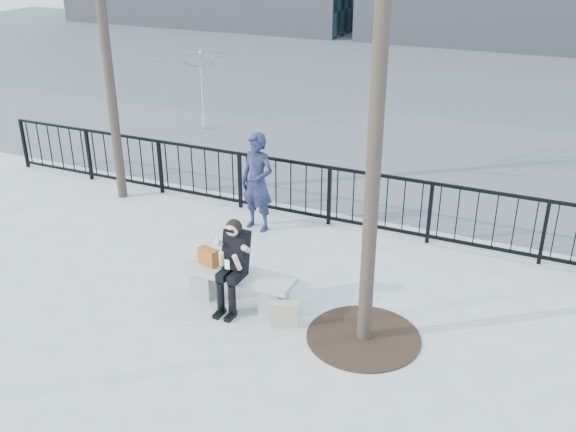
% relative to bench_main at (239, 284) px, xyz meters
% --- Properties ---
extents(ground, '(120.00, 120.00, 0.00)m').
position_rel_bench_main_xyz_m(ground, '(0.00, 0.00, -0.30)').
color(ground, gray).
rests_on(ground, ground).
extents(street_surface, '(60.00, 23.00, 0.01)m').
position_rel_bench_main_xyz_m(street_surface, '(0.00, 15.00, -0.30)').
color(street_surface, '#474747').
rests_on(street_surface, ground).
extents(railing, '(14.00, 0.06, 1.10)m').
position_rel_bench_main_xyz_m(railing, '(0.00, 3.00, 0.25)').
color(railing, black).
rests_on(railing, ground).
extents(tree_grate, '(1.50, 1.50, 0.02)m').
position_rel_bench_main_xyz_m(tree_grate, '(1.90, -0.10, -0.29)').
color(tree_grate, black).
rests_on(tree_grate, ground).
extents(bench_main, '(1.65, 0.46, 0.49)m').
position_rel_bench_main_xyz_m(bench_main, '(0.00, 0.00, 0.00)').
color(bench_main, gray).
rests_on(bench_main, ground).
extents(seated_woman, '(0.50, 0.64, 1.34)m').
position_rel_bench_main_xyz_m(seated_woman, '(0.00, -0.16, 0.37)').
color(seated_woman, black).
rests_on(seated_woman, ground).
extents(handbag, '(0.33, 0.22, 0.25)m').
position_rel_bench_main_xyz_m(handbag, '(-0.49, 0.02, 0.31)').
color(handbag, '#A44614').
rests_on(handbag, bench_main).
extents(shopping_bag, '(0.41, 0.28, 0.36)m').
position_rel_bench_main_xyz_m(shopping_bag, '(0.84, -0.27, -0.12)').
color(shopping_bag, '#D1B294').
rests_on(shopping_bag, ground).
extents(standing_man, '(0.70, 0.52, 1.75)m').
position_rel_bench_main_xyz_m(standing_man, '(-0.87, 2.31, 0.58)').
color(standing_man, black).
rests_on(standing_man, ground).
extents(vendor_umbrella, '(2.37, 2.41, 2.13)m').
position_rel_bench_main_xyz_m(vendor_umbrella, '(-4.94, 7.09, 0.77)').
color(vendor_umbrella, yellow).
rests_on(vendor_umbrella, ground).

